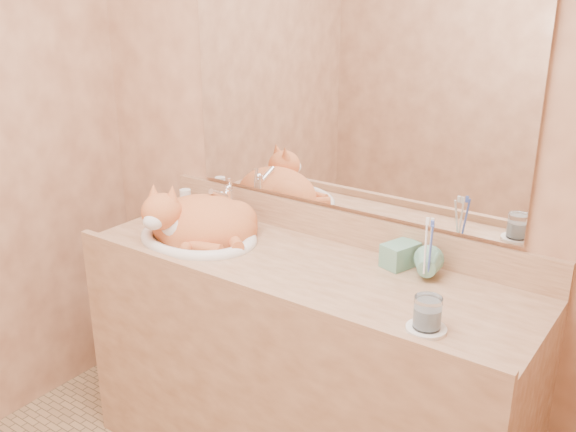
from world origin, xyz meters
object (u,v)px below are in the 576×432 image
Objects in this scene: vanity_counter at (300,373)px; water_glass at (428,313)px; cat at (198,220)px; soap_dispenser at (388,245)px; sink_basin at (198,221)px; toothbrush_cup at (426,271)px.

vanity_counter is 17.65× the size of water_glass.
cat is 0.73m from soap_dispenser.
soap_dispenser is at bearing 18.97° from sink_basin.
cat is at bearing -151.35° from soap_dispenser.
soap_dispenser is at bearing 133.00° from water_glass.
vanity_counter is 0.67m from cat.
vanity_counter is 16.17× the size of toothbrush_cup.
sink_basin is 0.02m from cat.
sink_basin is at bearing -170.96° from toothbrush_cup.
toothbrush_cup is (0.86, 0.12, -0.02)m from cat.
water_glass is at bearing -29.42° from soap_dispenser.
vanity_counter is 0.59m from soap_dispenser.
toothbrush_cup is 1.09× the size of water_glass.
vanity_counter is at bearing -21.28° from cat.
vanity_counter is 0.63m from toothbrush_cup.
water_glass is at bearing -1.24° from sink_basin.
sink_basin is 5.07× the size of water_glass.
sink_basin is at bearing -177.44° from vanity_counter.
sink_basin reaches higher than toothbrush_cup.
vanity_counter is at bearing -134.47° from soap_dispenser.
water_glass is at bearing -30.39° from cat.
cat is (-0.46, -0.00, 0.49)m from vanity_counter.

